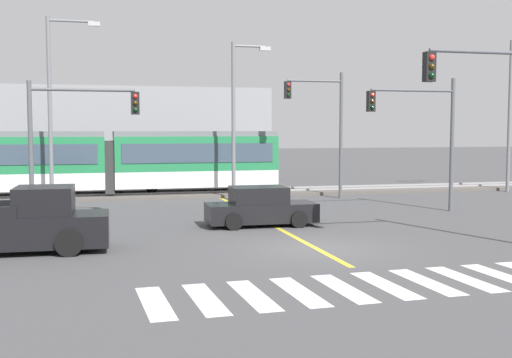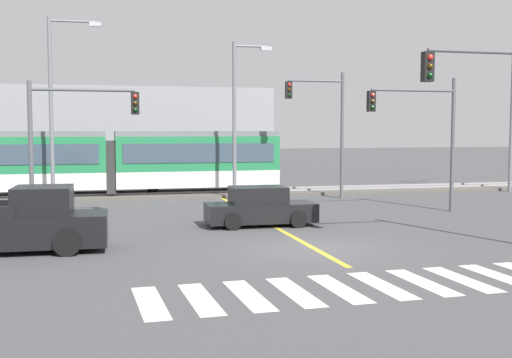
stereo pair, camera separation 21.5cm
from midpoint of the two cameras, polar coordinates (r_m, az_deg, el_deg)
name	(u,v)px [view 2 (the right image)]	position (r m, az deg, el deg)	size (l,w,h in m)	color
ground_plane	(314,248)	(20.26, 5.48, -6.16)	(200.00, 200.00, 0.00)	#474749
track_bed	(216,193)	(36.58, -3.43, -1.25)	(120.00, 4.00, 0.18)	#56514C
rail_near	(218,192)	(35.87, -3.22, -1.14)	(120.00, 0.08, 0.10)	#939399
rail_far	(213,189)	(37.28, -3.64, -0.93)	(120.00, 0.08, 0.10)	#939399
light_rail_tram	(110,160)	(35.83, -12.65, 1.67)	(18.50, 2.64, 3.43)	silver
crosswalk_stripe_0	(150,303)	(14.20, -8.96, -10.79)	(0.56, 2.80, 0.01)	silver
crosswalk_stripe_1	(200,299)	(14.37, -4.53, -10.56)	(0.56, 2.80, 0.01)	silver
crosswalk_stripe_2	(249,295)	(14.63, -0.24, -10.28)	(0.56, 2.80, 0.01)	silver
crosswalk_stripe_3	(295,292)	(14.96, 3.88, -9.96)	(0.56, 2.80, 0.01)	silver
crosswalk_stripe_4	(339,288)	(15.36, 7.79, -9.61)	(0.56, 2.80, 0.01)	silver
crosswalk_stripe_5	(381,285)	(15.83, 11.48, -9.23)	(0.56, 2.80, 0.01)	silver
crosswalk_stripe_6	(422,282)	(16.36, 14.93, -8.85)	(0.56, 2.80, 0.01)	silver
crosswalk_stripe_7	(462,279)	(16.94, 18.15, -8.46)	(0.56, 2.80, 0.01)	silver
crosswalk_stripe_8	(499,276)	(17.57, 21.15, -8.07)	(0.56, 2.80, 0.01)	silver
lane_centre_line	(265,221)	(25.97, 1.01, -3.78)	(0.20, 17.92, 0.01)	gold
sedan_crossing	(260,208)	(24.75, 0.62, -2.56)	(4.22, 1.96, 1.52)	black
pickup_truck	(20,224)	(20.72, -19.95, -3.81)	(5.47, 2.39, 1.98)	black
traffic_light_near_right	(494,110)	(21.49, 20.66, 5.76)	(3.75, 0.38, 6.64)	#515459
traffic_light_far_right	(325,117)	(34.37, 6.30, 5.50)	(3.25, 0.38, 6.74)	#515459
traffic_light_mid_left	(71,128)	(26.17, -15.91, 4.42)	(4.25, 0.38, 5.59)	#515459
traffic_light_mid_right	(424,124)	(29.58, 14.92, 4.73)	(4.25, 0.38, 6.01)	#515459
street_lamp_west	(56,99)	(32.98, -17.18, 6.85)	(2.55, 0.28, 9.17)	slate
street_lamp_centre	(238,111)	(33.49, -1.43, 6.06)	(2.07, 0.28, 8.21)	slate
building_backdrop_far	(122,135)	(46.34, -11.73, 3.83)	(20.65, 6.00, 6.59)	gray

